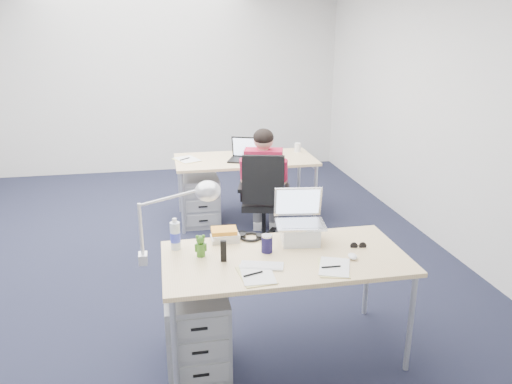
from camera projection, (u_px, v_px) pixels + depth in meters
floor at (147, 269)px, 4.70m from camera, size 7.00×7.00×0.00m
room at (133, 84)px, 4.16m from camera, size 6.02×7.02×2.80m
desk_near at (285, 263)px, 3.29m from camera, size 1.60×0.80×0.73m
desk_far at (245, 162)px, 5.76m from camera, size 1.60×0.80×0.73m
office_chair at (264, 219)px, 5.14m from camera, size 0.77×0.77×1.00m
seated_person at (264, 184)px, 5.20m from camera, size 0.49×0.72×1.21m
drawer_pedestal_near at (197, 330)px, 3.27m from camera, size 0.40×0.50×0.55m
drawer_pedestal_far at (201, 200)px, 5.74m from camera, size 0.40×0.50×0.55m
silver_laptop at (300, 218)px, 3.44m from camera, size 0.37×0.31×0.36m
wireless_keyboard at (262, 266)px, 3.13m from camera, size 0.29×0.18×0.01m
computer_mouse at (353, 256)px, 3.24m from camera, size 0.06×0.09×0.03m
headphones at (251, 236)px, 3.55m from camera, size 0.24×0.21×0.03m
can_koozie at (267, 244)px, 3.32m from camera, size 0.09×0.09×0.12m
water_bottle at (175, 234)px, 3.35m from camera, size 0.09×0.09×0.22m
bear_figurine at (201, 245)px, 3.26m from camera, size 0.10×0.08×0.15m
book_stack at (225, 235)px, 3.51m from camera, size 0.23×0.21×0.09m
cordless_phone at (224, 251)px, 3.19m from camera, size 0.04×0.03×0.14m
papers_left at (256, 275)px, 3.02m from camera, size 0.20×0.28×0.01m
papers_right at (334, 268)px, 3.11m from camera, size 0.26×0.31×0.01m
sunglasses at (358, 246)px, 3.40m from camera, size 0.12×0.07×0.03m
desk_lamp at (167, 222)px, 3.13m from camera, size 0.50×0.25×0.55m
dark_laptop at (246, 149)px, 5.58m from camera, size 0.48×0.47×0.27m
far_cup at (298, 147)px, 6.04m from camera, size 0.09×0.09×0.11m
far_papers at (187, 160)px, 5.67m from camera, size 0.32×0.37×0.01m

